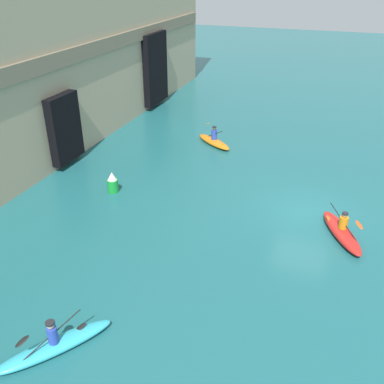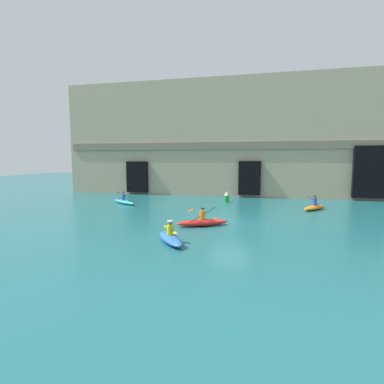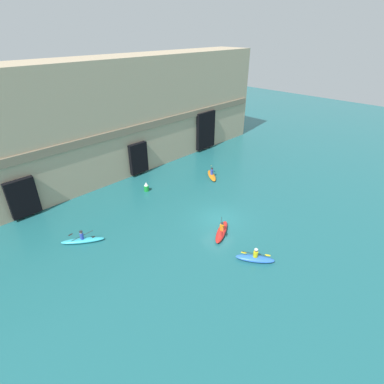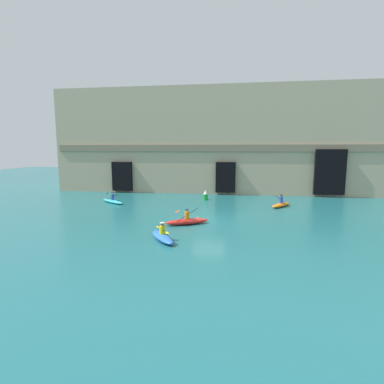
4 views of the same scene
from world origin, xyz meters
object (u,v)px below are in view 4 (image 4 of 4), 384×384
object	(u,v)px
marker_buoy	(205,195)
kayak_cyan	(113,201)
kayak_blue	(162,236)
kayak_red	(187,221)
kayak_orange	(281,204)

from	to	relation	value
marker_buoy	kayak_cyan	bearing A→B (deg)	-160.33
kayak_blue	kayak_red	size ratio (longest dim) A/B	0.88
kayak_red	marker_buoy	bearing A→B (deg)	-118.11
kayak_cyan	kayak_blue	world-z (taller)	kayak_blue
kayak_red	kayak_blue	bearing A→B (deg)	51.21
kayak_orange	marker_buoy	size ratio (longest dim) A/B	2.70
kayak_orange	kayak_blue	world-z (taller)	kayak_orange
kayak_cyan	kayak_orange	size ratio (longest dim) A/B	1.15
kayak_cyan	kayak_red	xyz separation A→B (m)	(9.00, -7.48, 0.04)
kayak_orange	kayak_red	bearing A→B (deg)	-7.66
kayak_cyan	kayak_blue	bearing A→B (deg)	160.95
kayak_blue	kayak_cyan	bearing A→B (deg)	-179.10
kayak_cyan	kayak_red	size ratio (longest dim) A/B	0.99
kayak_orange	kayak_blue	bearing A→B (deg)	0.90
kayak_blue	kayak_red	xyz separation A→B (m)	(0.84, 4.01, 0.01)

